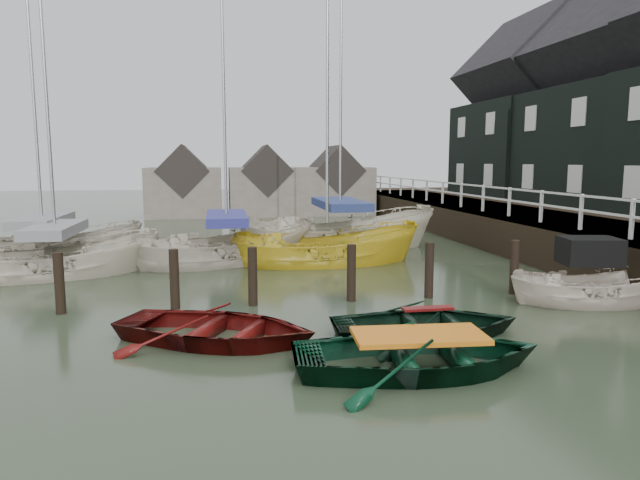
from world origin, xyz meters
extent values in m
plane|color=#283320|center=(0.00, 0.00, 0.00)|extent=(120.00, 120.00, 0.00)
cube|color=black|center=(9.50, 10.00, 1.40)|extent=(3.00, 32.00, 0.20)
cube|color=silver|center=(8.00, 10.00, 2.45)|extent=(0.06, 32.00, 0.06)
cube|color=silver|center=(8.00, 10.00, 2.05)|extent=(0.06, 32.00, 0.06)
cube|color=black|center=(15.00, 12.00, 4.00)|extent=(6.00, 7.00, 5.00)
cube|color=black|center=(15.00, 12.00, 8.25)|extent=(6.11, 7.14, 6.11)
cube|color=black|center=(15.00, 19.00, 4.00)|extent=(6.40, 7.00, 5.00)
cube|color=black|center=(15.00, 19.00, 8.25)|extent=(6.52, 7.14, 6.52)
cylinder|color=black|center=(-5.50, 3.00, 0.50)|extent=(0.22, 0.22, 1.80)
cylinder|color=black|center=(-3.00, 3.00, 0.50)|extent=(0.22, 0.22, 1.80)
cylinder|color=black|center=(-1.20, 3.00, 0.50)|extent=(0.22, 0.22, 1.80)
cylinder|color=black|center=(1.20, 3.00, 0.50)|extent=(0.22, 0.22, 1.80)
cylinder|color=black|center=(3.20, 3.00, 0.50)|extent=(0.22, 0.22, 1.80)
cylinder|color=black|center=(5.50, 3.00, 0.50)|extent=(0.22, 0.22, 1.80)
cube|color=#665B51|center=(-4.00, 26.00, 1.50)|extent=(4.50, 4.00, 3.00)
cube|color=#282321|center=(-4.00, 26.00, 2.80)|extent=(3.18, 4.08, 3.18)
cube|color=#665B51|center=(1.00, 26.00, 1.50)|extent=(4.50, 4.00, 3.00)
cube|color=#282321|center=(1.00, 26.00, 2.80)|extent=(3.18, 4.08, 3.18)
cube|color=#665B51|center=(5.50, 26.00, 1.50)|extent=(4.50, 4.00, 3.00)
cube|color=#282321|center=(5.50, 26.00, 2.80)|extent=(3.18, 4.08, 3.18)
imported|color=#540E0C|center=(-2.05, 0.33, 0.00)|extent=(4.74, 4.23, 0.81)
imported|color=black|center=(1.20, -1.78, 0.00)|extent=(4.31, 3.23, 0.85)
imported|color=black|center=(2.00, -0.07, 0.00)|extent=(3.82, 2.81, 0.77)
imported|color=beige|center=(6.80, 1.66, 0.00)|extent=(4.13, 2.22, 1.51)
cube|color=black|center=(6.80, 1.86, 1.26)|extent=(1.47, 1.24, 0.65)
imported|color=beige|center=(-6.75, 7.58, 0.00)|extent=(6.39, 3.76, 2.32)
cylinder|color=#B2B2B7|center=(-6.75, 7.58, 5.82)|extent=(0.10, 0.10, 9.10)
cube|color=gray|center=(-6.75, 7.58, 1.40)|extent=(3.50, 2.03, 0.30)
imported|color=beige|center=(-1.70, 8.97, 0.00)|extent=(6.96, 4.66, 2.51)
cylinder|color=#B2B2B7|center=(-1.70, 8.97, 6.34)|extent=(0.10, 0.10, 9.92)
cube|color=navy|center=(-1.70, 8.97, 1.50)|extent=(3.81, 2.52, 0.30)
imported|color=gold|center=(1.60, 8.24, 0.00)|extent=(6.48, 2.59, 2.48)
cylinder|color=#B2B2B7|center=(1.60, 8.24, 5.38)|extent=(0.10, 0.10, 8.04)
imported|color=beige|center=(2.65, 11.05, 0.00)|extent=(7.97, 3.50, 3.00)
cylinder|color=#B2B2B7|center=(2.65, 11.05, 6.61)|extent=(0.10, 0.10, 9.92)
cube|color=navy|center=(2.65, 11.05, 1.77)|extent=(4.38, 1.87, 0.30)
imported|color=#BAAE9E|center=(-7.66, 9.57, 0.00)|extent=(6.76, 4.08, 2.45)
cylinder|color=#B2B2B7|center=(-7.66, 9.57, 5.07)|extent=(0.10, 0.10, 7.44)
cube|color=gray|center=(-7.66, 9.57, 1.47)|extent=(3.70, 2.20, 0.30)
camera|label=1|loc=(-1.96, -10.30, 3.41)|focal=32.00mm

